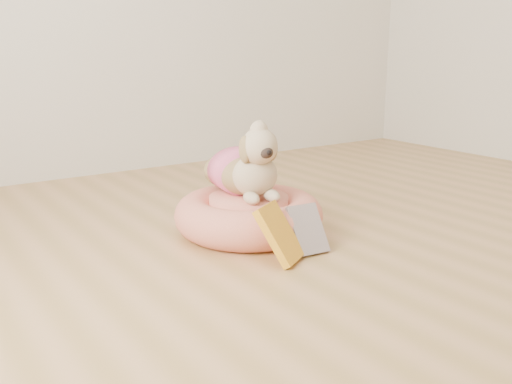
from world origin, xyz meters
TOP-DOWN VIEW (x-y plane):
  - floor at (0.00, 0.00)m, footprint 4.50×4.50m
  - pet_bed at (-0.17, 0.91)m, footprint 0.57×0.57m
  - dog at (-0.17, 0.93)m, footprint 0.35×0.45m
  - book_yellow at (-0.25, 0.60)m, footprint 0.19×0.19m
  - book_white at (-0.11, 0.61)m, footprint 0.13×0.13m

SIDE VIEW (x-z plane):
  - floor at x=0.00m, z-range 0.00..0.00m
  - pet_bed at x=-0.17m, z-range 0.00..0.15m
  - book_white at x=-0.11m, z-range 0.00..0.16m
  - book_yellow at x=-0.25m, z-range 0.00..0.19m
  - dog at x=-0.17m, z-range 0.15..0.45m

